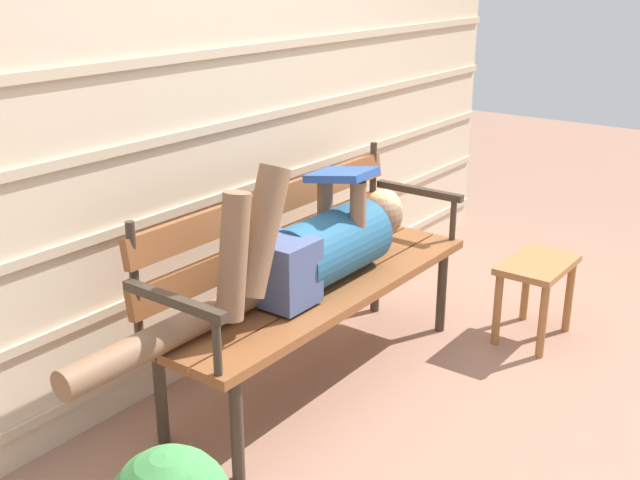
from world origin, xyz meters
TOP-DOWN VIEW (x-y plane):
  - ground_plane at (0.00, 0.00)m, footprint 12.00×12.00m
  - house_siding at (0.00, 0.55)m, footprint 4.45×0.08m
  - park_bench at (0.00, 0.13)m, footprint 1.58×0.48m
  - reclining_person at (-0.07, 0.06)m, footprint 1.69×0.27m
  - footstool at (0.88, -0.49)m, footprint 0.40×0.26m

SIDE VIEW (x-z plane):
  - ground_plane at x=0.00m, z-range 0.00..0.00m
  - footstool at x=0.88m, z-range 0.10..0.48m
  - park_bench at x=0.00m, z-range 0.05..0.89m
  - reclining_person at x=-0.07m, z-range 0.31..0.88m
  - house_siding at x=0.00m, z-range 0.00..2.30m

